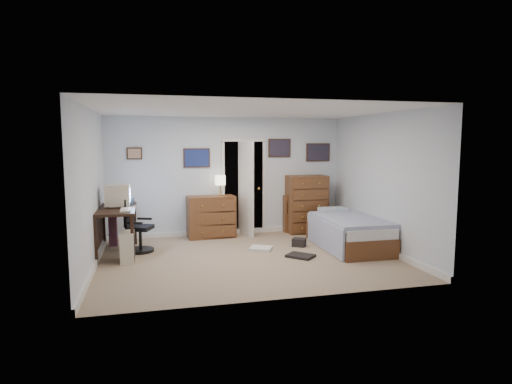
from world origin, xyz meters
TOP-DOWN VIEW (x-y plane):
  - floor at (0.00, 0.00)m, footprint 5.00×4.00m
  - computer_desk at (-2.30, 0.82)m, footprint 0.67×1.43m
  - crt_monitor at (-2.18, 0.97)m, footprint 0.43×0.40m
  - keyboard at (-2.02, 0.47)m, footprint 0.17×0.44m
  - pc_tower at (-2.00, 0.27)m, footprint 0.23×0.46m
  - office_chair at (-1.86, 0.89)m, footprint 0.61×0.61m
  - media_stack at (-2.32, 1.46)m, footprint 0.15×0.15m
  - low_dresser at (-0.39, 1.77)m, footprint 1.00×0.55m
  - table_lamp at (-0.19, 1.78)m, footprint 0.23×0.23m
  - doorway at (0.35, 2.27)m, footprint 0.96×1.12m
  - tall_dresser at (1.71, 1.75)m, footprint 0.86×0.51m
  - headboard_bookcase at (1.68, 1.86)m, footprint 0.90×0.25m
  - bed at (1.99, 0.27)m, footprint 1.08×1.97m
  - wall_posters at (0.57, 1.98)m, footprint 4.38×0.04m
  - floor_clutter at (0.79, 0.30)m, footprint 1.18×1.16m

SIDE VIEW (x-z plane):
  - floor at x=0.00m, z-range -0.02..0.00m
  - floor_clutter at x=0.79m, z-range -0.03..0.12m
  - pc_tower at x=-2.00m, z-range 0.00..0.50m
  - bed at x=1.99m, z-range -0.02..0.62m
  - media_stack at x=-2.32m, z-range 0.00..0.74m
  - office_chair at x=-1.86m, z-range -0.11..0.86m
  - headboard_bookcase at x=1.68m, z-range 0.02..0.83m
  - low_dresser at x=-0.39m, z-range 0.00..0.87m
  - tall_dresser at x=1.71m, z-range 0.00..1.25m
  - computer_desk at x=-2.30m, z-range 0.22..1.05m
  - keyboard at x=-2.02m, z-range 0.83..0.85m
  - doorway at x=0.35m, z-range -0.02..2.03m
  - crt_monitor at x=-2.18m, z-range 0.83..1.23m
  - table_lamp at x=-0.19m, z-range 0.96..1.39m
  - wall_posters at x=0.57m, z-range 1.45..2.05m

